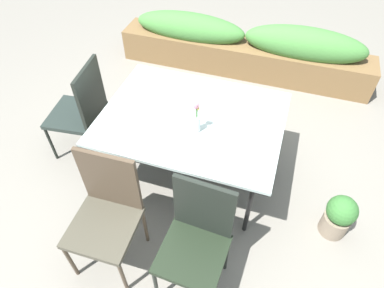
# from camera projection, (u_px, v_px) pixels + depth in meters

# --- Properties ---
(ground_plane) EXTENTS (12.00, 12.00, 0.00)m
(ground_plane) POSITION_uv_depth(u_px,v_px,m) (197.00, 169.00, 3.30)
(ground_plane) COLOR gray
(dining_table) EXTENTS (1.47, 1.12, 0.74)m
(dining_table) POSITION_uv_depth(u_px,v_px,m) (192.00, 121.00, 2.76)
(dining_table) COLOR #B2C6C1
(dining_table) RESTS_ON ground
(chair_near_right) EXTENTS (0.45, 0.45, 0.98)m
(chair_near_right) POSITION_uv_depth(u_px,v_px,m) (197.00, 237.00, 2.20)
(chair_near_right) COLOR black
(chair_near_right) RESTS_ON ground
(chair_end_left) EXTENTS (0.52, 0.52, 0.99)m
(chair_end_left) POSITION_uv_depth(u_px,v_px,m) (82.00, 108.00, 3.11)
(chair_end_left) COLOR #252F2B
(chair_end_left) RESTS_ON ground
(chair_near_left) EXTENTS (0.47, 0.47, 0.99)m
(chair_near_left) POSITION_uv_depth(u_px,v_px,m) (106.00, 210.00, 2.35)
(chair_near_left) COLOR #484437
(chair_near_left) RESTS_ON ground
(flower_vase) EXTENTS (0.06, 0.06, 0.29)m
(flower_vase) POSITION_uv_depth(u_px,v_px,m) (197.00, 118.00, 2.53)
(flower_vase) COLOR silver
(flower_vase) RESTS_ON dining_table
(planter_box) EXTENTS (3.16, 0.44, 0.72)m
(planter_box) POSITION_uv_depth(u_px,v_px,m) (245.00, 48.00, 4.21)
(planter_box) COLOR brown
(planter_box) RESTS_ON ground
(potted_plant) EXTENTS (0.24, 0.24, 0.42)m
(potted_plant) POSITION_uv_depth(u_px,v_px,m) (339.00, 216.00, 2.69)
(potted_plant) COLOR gray
(potted_plant) RESTS_ON ground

